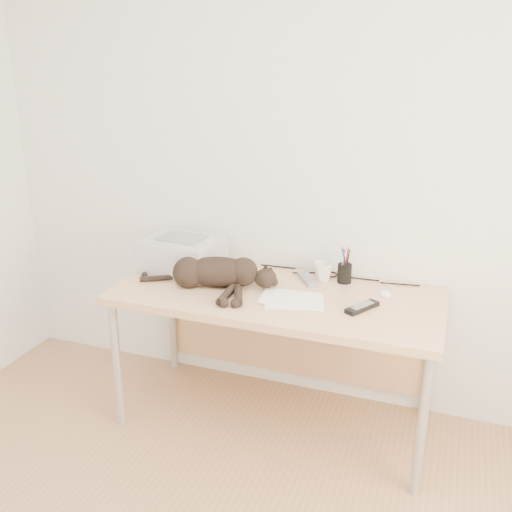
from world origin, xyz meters
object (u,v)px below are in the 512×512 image
at_px(mug, 323,272).
at_px(mouse, 385,292).
at_px(printer, 183,254).
at_px(cat, 214,273).
at_px(desk, 281,310).
at_px(pen_cup, 344,273).

height_order(mug, mouse, mug).
relative_size(printer, cat, 0.57).
bearing_deg(mug, printer, -172.13).
relative_size(cat, mouse, 7.40).
bearing_deg(cat, mouse, -1.38).
height_order(desk, mouse, mouse).
height_order(printer, cat, printer).
bearing_deg(pen_cup, printer, -172.52).
height_order(printer, pen_cup, same).
bearing_deg(mug, desk, -140.32).
height_order(desk, mug, mug).
bearing_deg(mug, pen_cup, 4.78).
distance_m(mug, pen_cup, 0.11).
xyz_separation_m(mug, pen_cup, (0.11, 0.01, 0.00)).
xyz_separation_m(cat, mouse, (0.82, 0.19, -0.05)).
bearing_deg(pen_cup, mouse, -21.97).
xyz_separation_m(printer, pen_cup, (0.86, 0.11, -0.04)).
bearing_deg(cat, desk, 6.50).
bearing_deg(desk, printer, 175.68).
distance_m(printer, mug, 0.75).
relative_size(desk, cat, 2.24).
relative_size(cat, pen_cup, 3.89).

